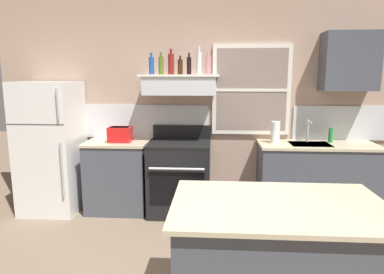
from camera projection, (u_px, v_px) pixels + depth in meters
back_wall at (203, 105)px, 4.48m from camera, size 5.40×0.11×2.70m
refrigerator at (51, 147)px, 4.32m from camera, size 0.70×0.72×1.66m
counter_left_of_stove at (119, 175)px, 4.39m from camera, size 0.79×0.63×0.91m
toaster at (120, 134)px, 4.25m from camera, size 0.30×0.20×0.19m
stove_range at (180, 177)px, 4.30m from camera, size 0.76×0.69×1.09m
range_hood_shelf at (180, 85)px, 4.19m from camera, size 0.96×0.52×0.24m
bottle_blue_liqueur at (152, 65)px, 4.17m from camera, size 0.07×0.07×0.26m
bottle_olive_oil_square at (161, 65)px, 4.13m from camera, size 0.06×0.06×0.27m
bottle_red_label_wine at (171, 64)px, 4.19m from camera, size 0.07×0.07×0.31m
bottle_brown_stout at (180, 67)px, 4.17m from camera, size 0.06×0.06×0.23m
bottle_balsamic_dark at (189, 65)px, 4.11m from camera, size 0.06×0.06×0.26m
bottle_clear_tall at (199, 63)px, 4.11m from camera, size 0.06×0.06×0.34m
bottle_rose_pink at (208, 65)px, 4.13m from camera, size 0.07×0.07×0.28m
counter_right_with_sink at (316, 179)px, 4.22m from camera, size 1.43×0.63×0.91m
sink_faucet at (308, 128)px, 4.21m from camera, size 0.03×0.17×0.28m
paper_towel_roll at (275, 132)px, 4.16m from camera, size 0.11×0.11×0.27m
dish_soap_bottle at (331, 135)px, 4.21m from camera, size 0.06×0.06×0.18m
kitchen_island at (277, 267)px, 2.27m from camera, size 1.40×0.90×0.91m
upper_cabinet_right at (349, 62)px, 4.08m from camera, size 0.64×0.32×0.70m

